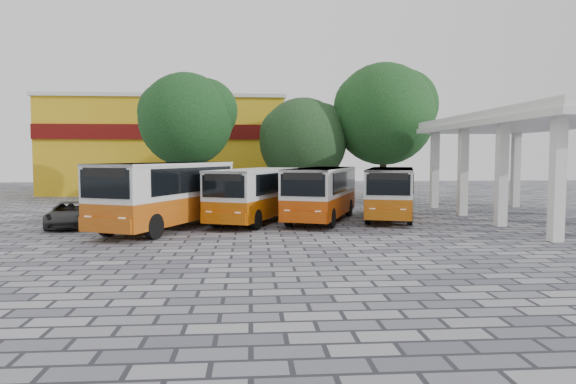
{
  "coord_description": "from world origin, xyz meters",
  "views": [
    {
      "loc": [
        -3.74,
        -21.08,
        3.24
      ],
      "look_at": [
        -1.92,
        3.76,
        1.5
      ],
      "focal_mm": 32.0,
      "sensor_mm": 36.0,
      "label": 1
    }
  ],
  "objects": [
    {
      "name": "tree_middle",
      "position": [
        0.13,
        15.88,
        4.51
      ],
      "size": [
        6.59,
        6.28,
        7.44
      ],
      "color": "#3D2F1D",
      "rests_on": "ground"
    },
    {
      "name": "bus_centre_right",
      "position": [
        -0.21,
        4.23,
        1.54
      ],
      "size": [
        4.67,
        7.88,
        2.66
      ],
      "rotation": [
        0.0,
        0.0,
        -0.36
      ],
      "color": "#AE3800",
      "rests_on": "ground"
    },
    {
      "name": "bus_far_right",
      "position": [
        3.48,
        4.87,
        1.51
      ],
      "size": [
        4.25,
        7.71,
        2.61
      ],
      "rotation": [
        0.0,
        0.0,
        -0.3
      ],
      "color": "#A64D04",
      "rests_on": "ground"
    },
    {
      "name": "tree_left",
      "position": [
        -7.93,
        13.64,
        5.86
      ],
      "size": [
        6.52,
        6.21,
        8.77
      ],
      "color": "#40301A",
      "rests_on": "ground"
    },
    {
      "name": "ground",
      "position": [
        0.0,
        0.0,
        0.0
      ],
      "size": [
        90.0,
        90.0,
        0.0
      ],
      "primitive_type": "plane",
      "color": "#4F4F5C",
      "rests_on": "ground"
    },
    {
      "name": "bus_far_left",
      "position": [
        -7.44,
        1.92,
        1.71
      ],
      "size": [
        5.6,
        8.78,
        2.95
      ],
      "rotation": [
        0.0,
        0.0,
        -0.42
      ],
      "color": "#A94909",
      "rests_on": "ground"
    },
    {
      "name": "tree_right",
      "position": [
        5.99,
        15.71,
        6.52
      ],
      "size": [
        7.73,
        7.36,
        9.96
      ],
      "color": "#402D1E",
      "rests_on": "ground"
    },
    {
      "name": "terminal_shelter",
      "position": [
        10.5,
        4.0,
        4.91
      ],
      "size": [
        6.8,
        15.8,
        5.4
      ],
      "color": "silver",
      "rests_on": "ground"
    },
    {
      "name": "shophouse_block",
      "position": [
        -11.0,
        25.99,
        4.16
      ],
      "size": [
        20.4,
        10.4,
        8.3
      ],
      "color": "gold",
      "rests_on": "ground"
    },
    {
      "name": "parked_car",
      "position": [
        -12.02,
        3.0,
        0.57
      ],
      "size": [
        2.72,
        4.4,
        1.14
      ],
      "primitive_type": "imported",
      "rotation": [
        0.0,
        0.0,
        0.22
      ],
      "color": "#2F2F2F",
      "rests_on": "ground"
    },
    {
      "name": "bus_centre_left",
      "position": [
        -3.52,
        3.99,
        1.52
      ],
      "size": [
        4.79,
        7.78,
        2.62
      ],
      "rotation": [
        0.0,
        0.0,
        -0.39
      ],
      "color": "#AC4900",
      "rests_on": "ground"
    }
  ]
}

